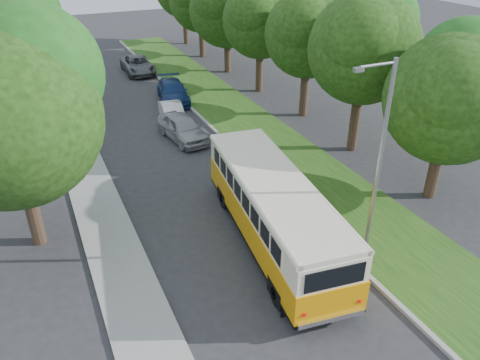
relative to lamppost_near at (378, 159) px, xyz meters
name	(u,v)px	position (x,y,z in m)	size (l,w,h in m)	color
ground	(242,249)	(-4.21, 2.50, -4.37)	(120.00, 120.00, 0.00)	#2C2C2F
curb	(264,177)	(-0.61, 7.50, -4.29)	(0.20, 70.00, 0.15)	gray
grass_verge	(302,168)	(1.74, 7.50, -4.30)	(4.50, 70.00, 0.13)	#214512
sidewalk	(101,214)	(-9.01, 7.50, -4.31)	(2.20, 70.00, 0.12)	gray
treeline	(172,20)	(-1.06, 20.49, 1.56)	(24.27, 41.91, 9.46)	#332319
lamppost_near	(378,159)	(0.00, 0.00, 0.00)	(1.71, 0.16, 8.00)	gray
lamppost_far	(60,67)	(-8.91, 18.50, -0.25)	(1.71, 0.16, 7.50)	gray
warning_sign	(80,126)	(-8.71, 14.48, -2.66)	(0.56, 0.10, 2.50)	gray
vintage_bus	(274,212)	(-2.87, 2.32, -2.83)	(2.66, 10.35, 3.07)	#F9A007
car_silver	(183,128)	(-2.81, 14.04, -3.60)	(1.81, 4.50, 1.53)	#A09FA4
car_white	(173,113)	(-2.52, 17.04, -3.74)	(1.33, 3.81, 1.26)	white
car_blue	(173,92)	(-1.21, 21.05, -3.64)	(2.04, 5.03, 1.46)	navy
car_grey	(138,65)	(-1.75, 29.51, -3.66)	(2.36, 5.12, 1.42)	#585A60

